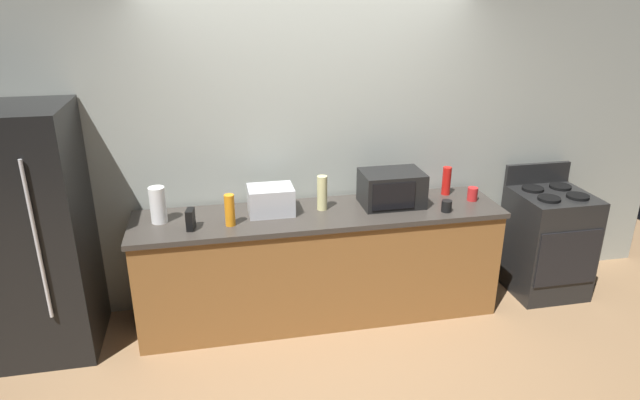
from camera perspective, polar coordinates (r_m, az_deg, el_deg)
name	(u,v)px	position (r m, az deg, el deg)	size (l,w,h in m)	color
ground_plane	(331,341)	(4.33, 1.10, -14.37)	(8.00, 8.00, 0.00)	#93704C
back_wall	(310,141)	(4.47, -1.06, 6.06)	(6.40, 0.10, 2.70)	#9EA399
counter_run	(320,264)	(4.42, 0.00, -6.64)	(2.84, 0.64, 0.90)	brown
refrigerator	(32,235)	(4.35, -27.56, -3.19)	(0.72, 0.73, 1.80)	black
stove_range	(547,241)	(5.16, 22.36, -3.97)	(0.60, 0.61, 1.08)	black
microwave	(392,188)	(4.37, 7.39, 1.20)	(0.48, 0.35, 0.27)	black
toaster_oven	(271,200)	(4.20, -5.10, -0.01)	(0.34, 0.26, 0.21)	#B7BABF
paper_towel_roll	(158,205)	(4.18, -16.37, -0.49)	(0.12, 0.12, 0.27)	white
cordless_phone	(190,219)	(4.02, -13.21, -1.96)	(0.05, 0.11, 0.15)	black
bottle_hot_sauce	(446,181)	(4.68, 12.91, 1.94)	(0.07, 0.07, 0.23)	red
bottle_dish_soap	(230,210)	(4.01, -9.29, -1.04)	(0.07, 0.07, 0.23)	orange
bottle_vinegar	(322,193)	(4.24, 0.22, 0.74)	(0.08, 0.08, 0.27)	beige
mug_black	(447,206)	(4.34, 12.93, -0.61)	(0.08, 0.08, 0.09)	black
mug_red	(472,194)	(4.61, 15.45, 0.60)	(0.08, 0.08, 0.11)	red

